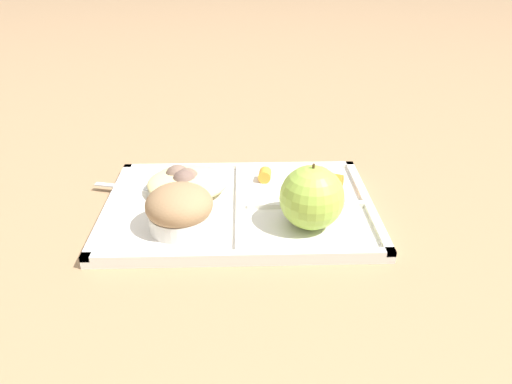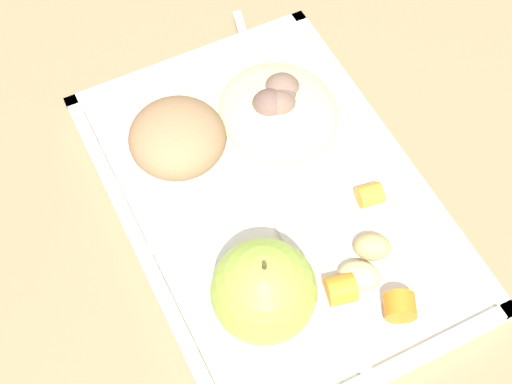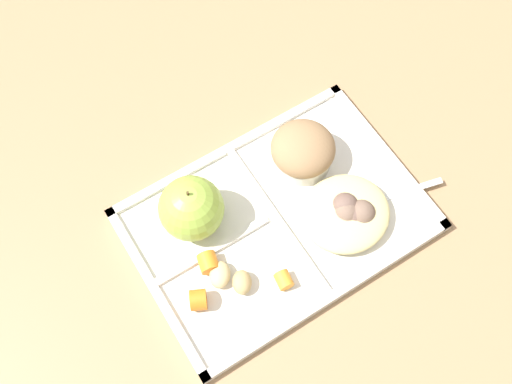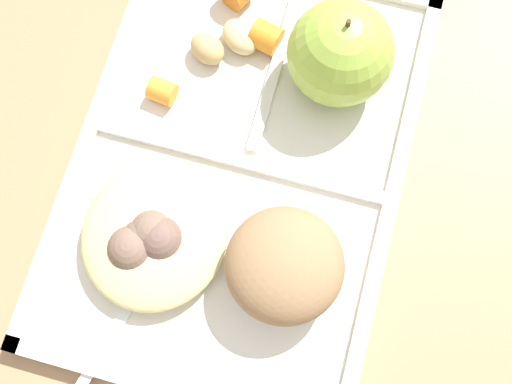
# 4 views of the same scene
# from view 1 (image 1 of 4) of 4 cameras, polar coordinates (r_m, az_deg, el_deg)

# --- Properties ---
(ground) EXTENTS (6.00, 6.00, 0.00)m
(ground) POSITION_cam_1_polar(r_m,az_deg,el_deg) (0.72, -1.94, -2.29)
(ground) COLOR #997551
(lunch_tray) EXTENTS (0.39, 0.27, 0.02)m
(lunch_tray) POSITION_cam_1_polar(r_m,az_deg,el_deg) (0.71, -1.88, -1.87)
(lunch_tray) COLOR silver
(lunch_tray) RESTS_ON ground
(green_apple) EXTENTS (0.09, 0.09, 0.09)m
(green_apple) POSITION_cam_1_polar(r_m,az_deg,el_deg) (0.65, 6.53, -0.66)
(green_apple) COLOR #93B742
(green_apple) RESTS_ON lunch_tray
(bran_muffin) EXTENTS (0.09, 0.09, 0.06)m
(bran_muffin) POSITION_cam_1_polar(r_m,az_deg,el_deg) (0.65, -8.93, -1.99)
(bran_muffin) COLOR silver
(bran_muffin) RESTS_ON lunch_tray
(carrot_slice_diagonal) EXTENTS (0.03, 0.03, 0.03)m
(carrot_slice_diagonal) POSITION_cam_1_polar(r_m,az_deg,el_deg) (0.76, 9.22, 1.13)
(carrot_slice_diagonal) COLOR orange
(carrot_slice_diagonal) RESTS_ON lunch_tray
(carrot_slice_large) EXTENTS (0.03, 0.03, 0.03)m
(carrot_slice_large) POSITION_cam_1_polar(r_m,az_deg,el_deg) (0.72, 6.91, -0.27)
(carrot_slice_large) COLOR orange
(carrot_slice_large) RESTS_ON lunch_tray
(carrot_slice_back) EXTENTS (0.02, 0.02, 0.02)m
(carrot_slice_back) POSITION_cam_1_polar(r_m,az_deg,el_deg) (0.78, 1.04, 1.99)
(carrot_slice_back) COLOR orange
(carrot_slice_back) RESTS_ON lunch_tray
(potato_chunk_large) EXTENTS (0.04, 0.04, 0.02)m
(potato_chunk_large) POSITION_cam_1_polar(r_m,az_deg,el_deg) (0.76, 4.70, 1.26)
(potato_chunk_large) COLOR tan
(potato_chunk_large) RESTS_ON lunch_tray
(potato_chunk_small) EXTENTS (0.04, 0.05, 0.02)m
(potato_chunk_small) POSITION_cam_1_polar(r_m,az_deg,el_deg) (0.74, 6.33, 0.38)
(potato_chunk_small) COLOR tan
(potato_chunk_small) RESTS_ON lunch_tray
(egg_noodle_pile) EXTENTS (0.12, 0.11, 0.03)m
(egg_noodle_pile) POSITION_cam_1_polar(r_m,az_deg,el_deg) (0.75, -7.99, 1.08)
(egg_noodle_pile) COLOR #D6C684
(egg_noodle_pile) RESTS_ON lunch_tray
(meatball_back) EXTENTS (0.04, 0.04, 0.04)m
(meatball_back) POSITION_cam_1_polar(r_m,az_deg,el_deg) (0.74, -8.33, 1.14)
(meatball_back) COLOR brown
(meatball_back) RESTS_ON lunch_tray
(meatball_front) EXTENTS (0.03, 0.03, 0.03)m
(meatball_front) POSITION_cam_1_polar(r_m,az_deg,el_deg) (0.76, -8.46, 1.53)
(meatball_front) COLOR brown
(meatball_front) RESTS_ON lunch_tray
(meatball_center) EXTENTS (0.04, 0.04, 0.04)m
(meatball_center) POSITION_cam_1_polar(r_m,az_deg,el_deg) (0.75, -8.00, 1.39)
(meatball_center) COLOR #755B4C
(meatball_center) RESTS_ON lunch_tray
(meatball_side) EXTENTS (0.04, 0.04, 0.04)m
(meatball_side) POSITION_cam_1_polar(r_m,az_deg,el_deg) (0.76, -9.15, 1.78)
(meatball_side) COLOR #755B4C
(meatball_side) RESTS_ON lunch_tray
(plastic_fork) EXTENTS (0.16, 0.05, 0.00)m
(plastic_fork) POSITION_cam_1_polar(r_m,az_deg,el_deg) (0.77, -12.31, 0.29)
(plastic_fork) COLOR silver
(plastic_fork) RESTS_ON lunch_tray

